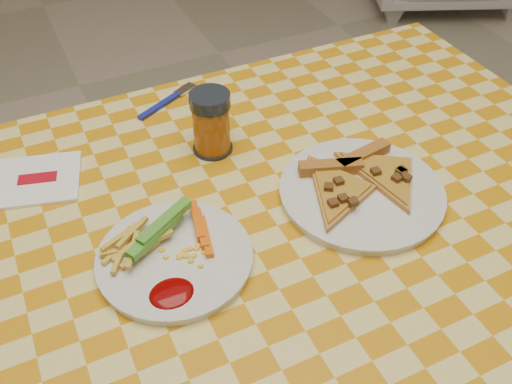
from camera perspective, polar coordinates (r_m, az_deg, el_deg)
table at (r=0.88m, az=-0.95°, el=-7.73°), size 1.28×0.88×0.76m
plate_left at (r=0.80m, az=-8.11°, el=-6.68°), size 0.23×0.23×0.01m
plate_right at (r=0.90m, az=10.48°, el=-0.10°), size 0.29×0.29×0.01m
fries_veggies at (r=0.79m, az=-9.17°, el=-5.32°), size 0.18×0.17×0.04m
pizza_slices at (r=0.90m, az=10.27°, el=1.23°), size 0.26×0.23×0.02m
drink_glass at (r=0.94m, az=-4.50°, el=6.87°), size 0.07×0.07×0.11m
napkin at (r=0.97m, az=-20.98°, el=1.16°), size 0.16×0.15×0.01m
fork at (r=1.10m, az=-8.79°, el=9.06°), size 0.14×0.08×0.01m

